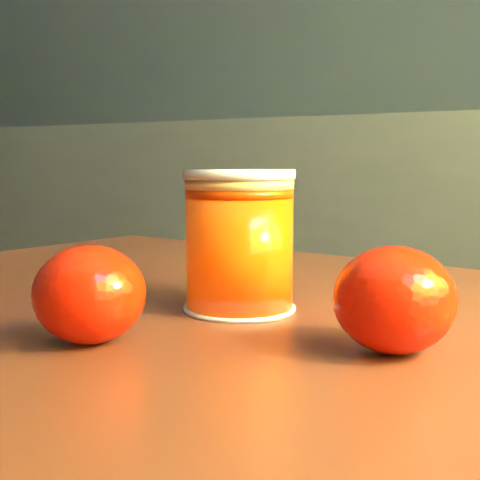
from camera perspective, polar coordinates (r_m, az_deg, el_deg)
The scene contains 5 objects.
kitchen_counter at distance 2.19m, azimuth -0.64°, elevation -2.11°, with size 3.15×0.60×0.90m, color #515156.
table at distance 0.49m, azimuth 1.16°, elevation -17.21°, with size 0.97×0.73×0.68m.
juice_glass at distance 0.49m, azimuth -0.04°, elevation -0.13°, with size 0.08×0.08×0.10m.
orange_front at distance 0.41m, azimuth -12.71°, elevation -4.53°, with size 0.07×0.07×0.06m, color red.
orange_back at distance 0.39m, azimuth 13.02°, elevation -4.97°, with size 0.07×0.07×0.06m, color red.
Camera 1 is at (1.15, -0.38, 0.79)m, focal length 50.00 mm.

